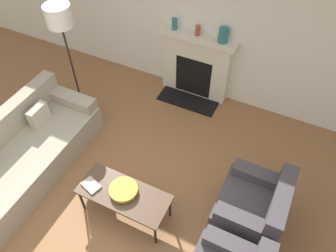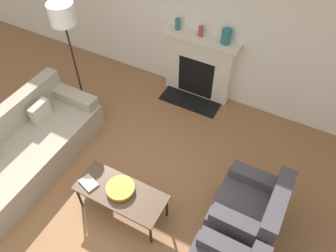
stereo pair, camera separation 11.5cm
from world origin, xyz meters
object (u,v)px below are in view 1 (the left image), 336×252
object	(u,v)px
book	(91,185)
mantel_vase_center_right	(223,35)
mantel_vase_center_left	(198,31)
bowl	(123,190)
couch	(24,154)
fireplace	(196,67)
floor_lamp	(61,25)
armchair_far	(253,207)
coffee_table	(124,195)
mantel_vase_left	(174,24)

from	to	relation	value
book	mantel_vase_center_right	size ratio (longest dim) A/B	1.20
mantel_vase_center_left	mantel_vase_center_right	distance (m)	0.41
bowl	book	world-z (taller)	bowl
couch	mantel_vase_center_left	size ratio (longest dim) A/B	14.11
fireplace	floor_lamp	bearing A→B (deg)	-143.13
armchair_far	floor_lamp	bearing A→B (deg)	-103.92
coffee_table	book	bearing A→B (deg)	-168.75
coffee_table	couch	bearing A→B (deg)	179.71
couch	book	world-z (taller)	couch
mantel_vase_center_right	floor_lamp	bearing A→B (deg)	-148.72
book	mantel_vase_left	xyz separation A→B (m)	(-0.12, 2.63, 0.77)
bowl	mantel_vase_center_left	bearing A→B (deg)	92.99
armchair_far	coffee_table	bearing A→B (deg)	-68.08
floor_lamp	mantel_vase_center_left	size ratio (longest dim) A/B	11.43
bowl	book	xyz separation A→B (m)	(-0.40, -0.11, -0.03)
book	floor_lamp	size ratio (longest dim) A/B	0.14
mantel_vase_center_right	bowl	bearing A→B (deg)	-96.20
armchair_far	coffee_table	xyz separation A→B (m)	(-1.46, -0.59, 0.10)
book	mantel_vase_center_right	bearing A→B (deg)	93.33
armchair_far	book	world-z (taller)	armchair_far
mantel_vase_center_right	mantel_vase_left	bearing A→B (deg)	180.00
mantel_vase_left	mantel_vase_center_right	distance (m)	0.80
coffee_table	mantel_vase_center_left	world-z (taller)	mantel_vase_center_left
floor_lamp	mantel_vase_center_left	world-z (taller)	floor_lamp
couch	floor_lamp	size ratio (longest dim) A/B	1.23
book	coffee_table	bearing A→B (deg)	28.98
mantel_vase_left	couch	bearing A→B (deg)	-113.46
coffee_table	mantel_vase_left	xyz separation A→B (m)	(-0.53, 2.55, 0.82)
fireplace	mantel_vase_center_left	size ratio (longest dim) A/B	7.86
couch	mantel_vase_left	bearing A→B (deg)	-23.46
fireplace	book	distance (m)	2.64
mantel_vase_left	mantel_vase_center_right	world-z (taller)	mantel_vase_center_right
book	mantel_vase_center_right	distance (m)	2.83
armchair_far	floor_lamp	world-z (taller)	floor_lamp
couch	coffee_table	world-z (taller)	couch
mantel_vase_center_left	couch	bearing A→B (deg)	-120.41
couch	mantel_vase_center_right	world-z (taller)	mantel_vase_center_right
coffee_table	book	world-z (taller)	book
mantel_vase_left	mantel_vase_center_left	world-z (taller)	mantel_vase_left
book	mantel_vase_center_right	xyz separation A→B (m)	(0.68, 2.63, 0.79)
coffee_table	mantel_vase_center_left	bearing A→B (deg)	93.24
couch	mantel_vase_center_left	distance (m)	3.09
couch	armchair_far	world-z (taller)	couch
book	mantel_vase_center_left	distance (m)	2.75
coffee_table	floor_lamp	bearing A→B (deg)	141.05
bowl	mantel_vase_left	bearing A→B (deg)	101.65
book	mantel_vase_center_right	world-z (taller)	mantel_vase_center_right
mantel_vase_left	floor_lamp	bearing A→B (deg)	-134.27
fireplace	floor_lamp	distance (m)	2.19
mantel_vase_left	mantel_vase_center_left	size ratio (longest dim) A/B	1.14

